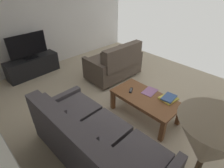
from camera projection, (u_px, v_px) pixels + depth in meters
The scene contains 11 objects.
ground_plane at pixel (131, 105), 3.56m from camera, with size 5.76×4.90×0.01m, color #B7A88E.
wall_right at pixel (49, 11), 4.58m from camera, with size 0.12×4.90×2.79m, color silver.
sofa_main at pixel (93, 144), 2.30m from camera, with size 2.00×0.93×0.90m.
loveseat_near at pixel (115, 64), 4.31m from camera, with size 0.81×1.29×0.89m.
coffee_table at pixel (145, 100), 3.12m from camera, with size 1.17×0.60×0.43m.
floor_lamp at pixel (200, 162), 0.86m from camera, with size 0.32×0.32×1.75m.
tv_stand at pixel (33, 66), 4.50m from camera, with size 0.44×1.28×0.47m.
flat_tv at pixel (28, 46), 4.21m from camera, with size 0.22×0.90×0.58m.
book_stack at pixel (169, 98), 3.01m from camera, with size 0.27×0.30×0.05m.
tv_remote at pixel (131, 90), 3.24m from camera, with size 0.12×0.16×0.02m.
loose_magazine at pixel (150, 91), 3.22m from camera, with size 0.20×0.29×0.01m, color #996699.
Camera 1 is at (-1.76, 2.20, 2.26)m, focal length 28.73 mm.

